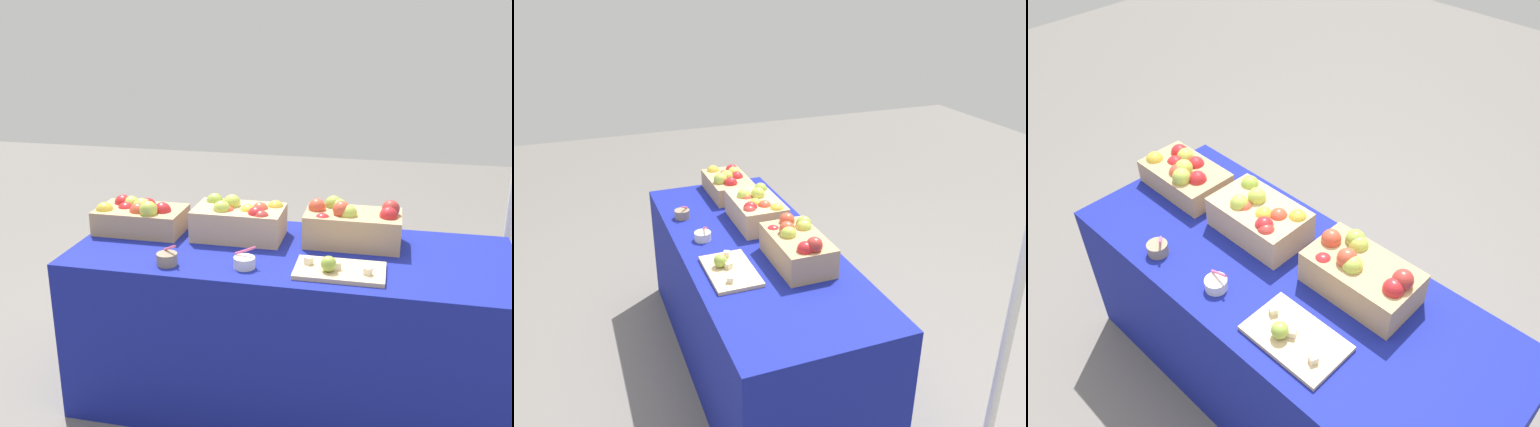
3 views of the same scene
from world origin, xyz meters
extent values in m
plane|color=slate|center=(0.00, 0.00, 0.00)|extent=(10.00, 10.00, 0.00)
cube|color=navy|center=(0.00, 0.00, 0.37)|extent=(1.90, 0.76, 0.74)
cube|color=tan|center=(-0.73, 0.09, 0.80)|extent=(0.41, 0.24, 0.11)
sphere|color=red|center=(-0.72, 0.14, 0.85)|extent=(0.08, 0.08, 0.08)
sphere|color=red|center=(-0.62, 0.07, 0.85)|extent=(0.08, 0.08, 0.08)
sphere|color=#D14C33|center=(-0.72, 0.04, 0.85)|extent=(0.08, 0.08, 0.08)
sphere|color=#B2C64C|center=(-0.80, 0.15, 0.85)|extent=(0.08, 0.08, 0.08)
sphere|color=red|center=(-0.81, 0.09, 0.83)|extent=(0.08, 0.08, 0.08)
sphere|color=#B2C64C|center=(-0.66, 0.02, 0.87)|extent=(0.08, 0.08, 0.08)
sphere|color=gold|center=(-0.89, 0.03, 0.84)|extent=(0.08, 0.08, 0.08)
sphere|color=#B2C64C|center=(-0.72, 0.07, 0.86)|extent=(0.08, 0.08, 0.08)
sphere|color=red|center=(-0.85, 0.15, 0.85)|extent=(0.08, 0.08, 0.08)
sphere|color=#B2C64C|center=(-0.85, 0.16, 0.83)|extent=(0.08, 0.08, 0.08)
sphere|color=#B2C64C|center=(-0.74, 0.07, 0.82)|extent=(0.08, 0.08, 0.08)
cube|color=tan|center=(-0.26, 0.11, 0.81)|extent=(0.40, 0.25, 0.14)
sphere|color=#B2C64C|center=(-0.30, 0.13, 0.90)|extent=(0.08, 0.08, 0.08)
sphere|color=#B2C64C|center=(-0.33, 0.06, 0.89)|extent=(0.08, 0.08, 0.08)
sphere|color=red|center=(-0.16, 0.04, 0.87)|extent=(0.08, 0.08, 0.08)
sphere|color=#D14C33|center=(-0.31, 0.07, 0.86)|extent=(0.08, 0.08, 0.08)
sphere|color=#D14C33|center=(-0.16, 0.12, 0.87)|extent=(0.08, 0.08, 0.08)
sphere|color=#B2332D|center=(-0.14, 0.03, 0.86)|extent=(0.08, 0.08, 0.08)
sphere|color=gold|center=(-0.21, 0.09, 0.87)|extent=(0.08, 0.08, 0.08)
sphere|color=#99B742|center=(-0.40, 0.18, 0.88)|extent=(0.08, 0.08, 0.08)
sphere|color=gold|center=(-0.10, 0.17, 0.87)|extent=(0.08, 0.08, 0.08)
cube|color=tan|center=(0.25, 0.14, 0.81)|extent=(0.42, 0.24, 0.15)
sphere|color=red|center=(0.40, 0.11, 0.89)|extent=(0.08, 0.08, 0.08)
sphere|color=#99B742|center=(0.17, 0.21, 0.87)|extent=(0.08, 0.08, 0.08)
sphere|color=#D14C33|center=(0.09, 0.15, 0.90)|extent=(0.08, 0.08, 0.08)
sphere|color=red|center=(0.12, 0.06, 0.86)|extent=(0.08, 0.08, 0.08)
sphere|color=#B2C64C|center=(0.23, 0.10, 0.89)|extent=(0.08, 0.08, 0.08)
sphere|color=#B2332D|center=(0.41, 0.15, 0.91)|extent=(0.08, 0.08, 0.08)
sphere|color=#99B742|center=(0.16, 0.21, 0.90)|extent=(0.08, 0.08, 0.08)
sphere|color=#D14C33|center=(0.20, 0.10, 0.91)|extent=(0.08, 0.08, 0.08)
sphere|color=#B2C64C|center=(0.18, 0.20, 0.89)|extent=(0.08, 0.08, 0.08)
cube|color=#D1B284|center=(0.23, -0.20, 0.75)|extent=(0.36, 0.22, 0.02)
cube|color=beige|center=(0.10, -0.18, 0.77)|extent=(0.04, 0.04, 0.03)
sphere|color=#99B742|center=(0.19, -0.23, 0.79)|extent=(0.06, 0.06, 0.06)
cube|color=beige|center=(0.21, -0.20, 0.77)|extent=(0.04, 0.04, 0.03)
cube|color=beige|center=(0.34, -0.23, 0.77)|extent=(0.04, 0.04, 0.03)
cylinder|color=silver|center=(-0.15, -0.23, 0.76)|extent=(0.09, 0.09, 0.05)
cylinder|color=#EA598C|center=(-0.15, -0.21, 0.81)|extent=(0.09, 0.01, 0.04)
cylinder|color=gray|center=(-0.47, -0.27, 0.76)|extent=(0.09, 0.09, 0.05)
cylinder|color=#EA598C|center=(-0.46, -0.26, 0.81)|extent=(0.07, 0.05, 0.04)
camera|label=1|loc=(0.39, -2.43, 1.72)|focal=42.72mm
camera|label=2|loc=(2.41, -0.83, 2.06)|focal=38.66mm
camera|label=3|loc=(0.99, -1.05, 2.30)|focal=38.01mm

